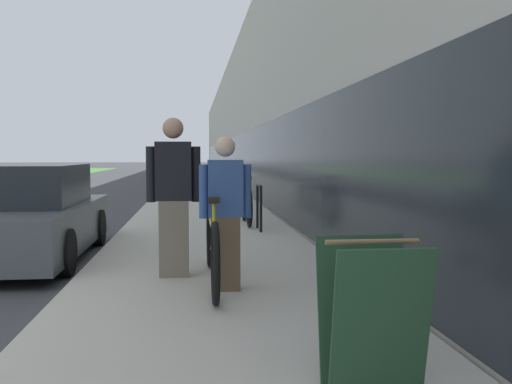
{
  "coord_description": "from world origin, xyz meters",
  "views": [
    {
      "loc": [
        4.67,
        -4.41,
        1.52
      ],
      "look_at": [
        6.64,
        13.48,
        0.33
      ],
      "focal_mm": 40.0,
      "sensor_mm": 36.0,
      "label": 1
    }
  ],
  "objects_px": {
    "bike_rack_hoop": "(259,202)",
    "parked_sedan_curbside": "(26,217)",
    "person_bystander": "(174,197)",
    "sandwich_board_sign": "(371,314)",
    "person_rider": "(225,213)",
    "tandem_bicycle": "(212,245)",
    "cruiser_bike_middle": "(236,197)",
    "cruiser_bike_nearest": "(247,204)"
  },
  "relations": [
    {
      "from": "parked_sedan_curbside",
      "to": "person_rider",
      "type": "bearing_deg",
      "value": -44.36
    },
    {
      "from": "bike_rack_hoop",
      "to": "cruiser_bike_middle",
      "type": "bearing_deg",
      "value": 93.06
    },
    {
      "from": "person_rider",
      "to": "sandwich_board_sign",
      "type": "height_order",
      "value": "person_rider"
    },
    {
      "from": "cruiser_bike_nearest",
      "to": "sandwich_board_sign",
      "type": "relative_size",
      "value": 2.09
    },
    {
      "from": "cruiser_bike_nearest",
      "to": "cruiser_bike_middle",
      "type": "bearing_deg",
      "value": 90.95
    },
    {
      "from": "tandem_bicycle",
      "to": "sandwich_board_sign",
      "type": "bearing_deg",
      "value": -73.9
    },
    {
      "from": "tandem_bicycle",
      "to": "cruiser_bike_middle",
      "type": "height_order",
      "value": "tandem_bicycle"
    },
    {
      "from": "bike_rack_hoop",
      "to": "sandwich_board_sign",
      "type": "bearing_deg",
      "value": -91.29
    },
    {
      "from": "person_bystander",
      "to": "parked_sedan_curbside",
      "type": "distance_m",
      "value": 2.93
    },
    {
      "from": "tandem_bicycle",
      "to": "bike_rack_hoop",
      "type": "relative_size",
      "value": 3.08
    },
    {
      "from": "bike_rack_hoop",
      "to": "person_rider",
      "type": "bearing_deg",
      "value": -100.86
    },
    {
      "from": "person_rider",
      "to": "parked_sedan_curbside",
      "type": "bearing_deg",
      "value": 135.64
    },
    {
      "from": "sandwich_board_sign",
      "to": "parked_sedan_curbside",
      "type": "xyz_separation_m",
      "value": [
        -3.43,
        5.25,
        0.05
      ]
    },
    {
      "from": "sandwich_board_sign",
      "to": "parked_sedan_curbside",
      "type": "bearing_deg",
      "value": 123.18
    },
    {
      "from": "person_rider",
      "to": "parked_sedan_curbside",
      "type": "relative_size",
      "value": 0.38
    },
    {
      "from": "bike_rack_hoop",
      "to": "cruiser_bike_middle",
      "type": "relative_size",
      "value": 0.49
    },
    {
      "from": "tandem_bicycle",
      "to": "person_bystander",
      "type": "xyz_separation_m",
      "value": [
        -0.42,
        0.41,
        0.5
      ]
    },
    {
      "from": "person_rider",
      "to": "bike_rack_hoop",
      "type": "height_order",
      "value": "person_rider"
    },
    {
      "from": "tandem_bicycle",
      "to": "cruiser_bike_middle",
      "type": "xyz_separation_m",
      "value": [
        0.82,
        7.62,
        -0.06
      ]
    },
    {
      "from": "cruiser_bike_nearest",
      "to": "cruiser_bike_middle",
      "type": "distance_m",
      "value": 2.43
    },
    {
      "from": "person_bystander",
      "to": "cruiser_bike_middle",
      "type": "height_order",
      "value": "person_bystander"
    },
    {
      "from": "bike_rack_hoop",
      "to": "cruiser_bike_nearest",
      "type": "distance_m",
      "value": 0.97
    },
    {
      "from": "bike_rack_hoop",
      "to": "parked_sedan_curbside",
      "type": "bearing_deg",
      "value": -152.2
    },
    {
      "from": "tandem_bicycle",
      "to": "parked_sedan_curbside",
      "type": "distance_m",
      "value": 3.49
    },
    {
      "from": "cruiser_bike_nearest",
      "to": "parked_sedan_curbside",
      "type": "relative_size",
      "value": 0.46
    },
    {
      "from": "bike_rack_hoop",
      "to": "parked_sedan_curbside",
      "type": "height_order",
      "value": "parked_sedan_curbside"
    },
    {
      "from": "person_rider",
      "to": "sandwich_board_sign",
      "type": "relative_size",
      "value": 1.75
    },
    {
      "from": "person_bystander",
      "to": "bike_rack_hoop",
      "type": "height_order",
      "value": "person_bystander"
    },
    {
      "from": "person_rider",
      "to": "cruiser_bike_nearest",
      "type": "bearing_deg",
      "value": 82.42
    },
    {
      "from": "person_rider",
      "to": "bike_rack_hoop",
      "type": "xyz_separation_m",
      "value": [
        0.87,
        4.56,
        -0.28
      ]
    },
    {
      "from": "cruiser_bike_middle",
      "to": "person_rider",
      "type": "bearing_deg",
      "value": -94.99
    },
    {
      "from": "person_rider",
      "to": "bike_rack_hoop",
      "type": "distance_m",
      "value": 4.65
    },
    {
      "from": "tandem_bicycle",
      "to": "parked_sedan_curbside",
      "type": "relative_size",
      "value": 0.64
    },
    {
      "from": "person_bystander",
      "to": "parked_sedan_curbside",
      "type": "relative_size",
      "value": 0.44
    },
    {
      "from": "cruiser_bike_nearest",
      "to": "parked_sedan_curbside",
      "type": "height_order",
      "value": "parked_sedan_curbside"
    },
    {
      "from": "parked_sedan_curbside",
      "to": "cruiser_bike_nearest",
      "type": "bearing_deg",
      "value": 39.54
    },
    {
      "from": "cruiser_bike_middle",
      "to": "parked_sedan_curbside",
      "type": "xyz_separation_m",
      "value": [
        -3.41,
        -5.28,
        0.14
      ]
    },
    {
      "from": "person_rider",
      "to": "parked_sedan_curbside",
      "type": "distance_m",
      "value": 3.82
    },
    {
      "from": "tandem_bicycle",
      "to": "person_bystander",
      "type": "height_order",
      "value": "person_bystander"
    },
    {
      "from": "person_bystander",
      "to": "sandwich_board_sign",
      "type": "distance_m",
      "value": 3.58
    },
    {
      "from": "tandem_bicycle",
      "to": "sandwich_board_sign",
      "type": "relative_size",
      "value": 2.89
    },
    {
      "from": "sandwich_board_sign",
      "to": "parked_sedan_curbside",
      "type": "relative_size",
      "value": 0.22
    }
  ]
}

